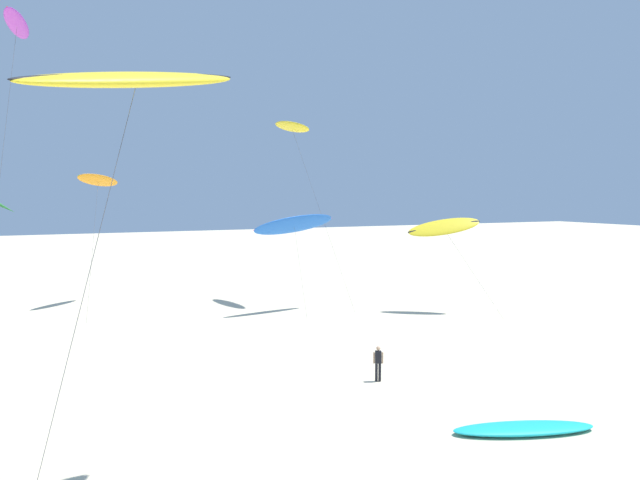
{
  "coord_description": "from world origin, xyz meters",
  "views": [
    {
      "loc": [
        -8.53,
        1.56,
        9.26
      ],
      "look_at": [
        0.19,
        20.29,
        7.65
      ],
      "focal_mm": 33.41,
      "sensor_mm": 36.0,
      "label": 1
    }
  ],
  "objects_px": {
    "flying_kite_5": "(443,227)",
    "flying_kite_6": "(17,24)",
    "flying_kite_1": "(136,80)",
    "flying_kite_0": "(294,224)",
    "flying_kite_2": "(98,180)",
    "flying_kite_3": "(292,127)",
    "grounded_kite_1": "(524,428)",
    "person_foreground_walker": "(378,362)"
  },
  "relations": [
    {
      "from": "flying_kite_0",
      "to": "flying_kite_5",
      "type": "relative_size",
      "value": 1.03
    },
    {
      "from": "flying_kite_0",
      "to": "flying_kite_1",
      "type": "bearing_deg",
      "value": -121.27
    },
    {
      "from": "flying_kite_1",
      "to": "person_foreground_walker",
      "type": "height_order",
      "value": "flying_kite_1"
    },
    {
      "from": "flying_kite_0",
      "to": "flying_kite_1",
      "type": "relative_size",
      "value": 0.6
    },
    {
      "from": "flying_kite_5",
      "to": "grounded_kite_1",
      "type": "bearing_deg",
      "value": -119.04
    },
    {
      "from": "flying_kite_1",
      "to": "flying_kite_3",
      "type": "relative_size",
      "value": 0.85
    },
    {
      "from": "flying_kite_2",
      "to": "flying_kite_5",
      "type": "bearing_deg",
      "value": -32.04
    },
    {
      "from": "flying_kite_0",
      "to": "grounded_kite_1",
      "type": "height_order",
      "value": "flying_kite_0"
    },
    {
      "from": "flying_kite_0",
      "to": "person_foreground_walker",
      "type": "relative_size",
      "value": 4.53
    },
    {
      "from": "flying_kite_1",
      "to": "flying_kite_3",
      "type": "bearing_deg",
      "value": 60.2
    },
    {
      "from": "flying_kite_0",
      "to": "flying_kite_2",
      "type": "height_order",
      "value": "flying_kite_2"
    },
    {
      "from": "flying_kite_5",
      "to": "grounded_kite_1",
      "type": "relative_size",
      "value": 1.34
    },
    {
      "from": "flying_kite_3",
      "to": "flying_kite_6",
      "type": "bearing_deg",
      "value": -159.32
    },
    {
      "from": "flying_kite_0",
      "to": "flying_kite_3",
      "type": "bearing_deg",
      "value": 70.12
    },
    {
      "from": "grounded_kite_1",
      "to": "flying_kite_1",
      "type": "bearing_deg",
      "value": 176.6
    },
    {
      "from": "flying_kite_5",
      "to": "flying_kite_2",
      "type": "bearing_deg",
      "value": 147.96
    },
    {
      "from": "flying_kite_2",
      "to": "grounded_kite_1",
      "type": "height_order",
      "value": "flying_kite_2"
    },
    {
      "from": "flying_kite_2",
      "to": "person_foreground_walker",
      "type": "distance_m",
      "value": 31.37
    },
    {
      "from": "flying_kite_5",
      "to": "grounded_kite_1",
      "type": "distance_m",
      "value": 24.73
    },
    {
      "from": "flying_kite_1",
      "to": "person_foreground_walker",
      "type": "bearing_deg",
      "value": 29.93
    },
    {
      "from": "flying_kite_0",
      "to": "flying_kite_2",
      "type": "relative_size",
      "value": 0.72
    },
    {
      "from": "flying_kite_5",
      "to": "person_foreground_walker",
      "type": "bearing_deg",
      "value": -136.09
    },
    {
      "from": "flying_kite_2",
      "to": "flying_kite_3",
      "type": "distance_m",
      "value": 16.74
    },
    {
      "from": "flying_kite_0",
      "to": "flying_kite_3",
      "type": "distance_m",
      "value": 9.13
    },
    {
      "from": "flying_kite_5",
      "to": "flying_kite_6",
      "type": "bearing_deg",
      "value": 177.11
    },
    {
      "from": "flying_kite_0",
      "to": "flying_kite_6",
      "type": "xyz_separation_m",
      "value": [
        -18.77,
        -3.54,
        12.15
      ]
    },
    {
      "from": "flying_kite_1",
      "to": "flying_kite_6",
      "type": "bearing_deg",
      "value": 99.42
    },
    {
      "from": "flying_kite_2",
      "to": "grounded_kite_1",
      "type": "distance_m",
      "value": 39.34
    },
    {
      "from": "flying_kite_2",
      "to": "flying_kite_5",
      "type": "height_order",
      "value": "flying_kite_2"
    },
    {
      "from": "flying_kite_6",
      "to": "grounded_kite_1",
      "type": "bearing_deg",
      "value": -51.61
    },
    {
      "from": "flying_kite_1",
      "to": "person_foreground_walker",
      "type": "relative_size",
      "value": 7.57
    },
    {
      "from": "flying_kite_3",
      "to": "grounded_kite_1",
      "type": "bearing_deg",
      "value": -94.88
    },
    {
      "from": "flying_kite_3",
      "to": "grounded_kite_1",
      "type": "height_order",
      "value": "flying_kite_3"
    },
    {
      "from": "grounded_kite_1",
      "to": "person_foreground_walker",
      "type": "relative_size",
      "value": 3.27
    },
    {
      "from": "flying_kite_1",
      "to": "flying_kite_6",
      "type": "relative_size",
      "value": 0.69
    },
    {
      "from": "flying_kite_0",
      "to": "grounded_kite_1",
      "type": "distance_m",
      "value": 26.76
    },
    {
      "from": "flying_kite_3",
      "to": "person_foreground_walker",
      "type": "xyz_separation_m",
      "value": [
        -4.47,
        -22.1,
        -13.93
      ]
    },
    {
      "from": "flying_kite_6",
      "to": "flying_kite_5",
      "type": "bearing_deg",
      "value": -2.89
    },
    {
      "from": "flying_kite_3",
      "to": "person_foreground_walker",
      "type": "height_order",
      "value": "flying_kite_3"
    },
    {
      "from": "flying_kite_3",
      "to": "flying_kite_5",
      "type": "xyz_separation_m",
      "value": [
        9.02,
        -9.12,
        -8.23
      ]
    },
    {
      "from": "flying_kite_0",
      "to": "flying_kite_3",
      "type": "height_order",
      "value": "flying_kite_3"
    },
    {
      "from": "flying_kite_2",
      "to": "flying_kite_6",
      "type": "height_order",
      "value": "flying_kite_6"
    }
  ]
}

